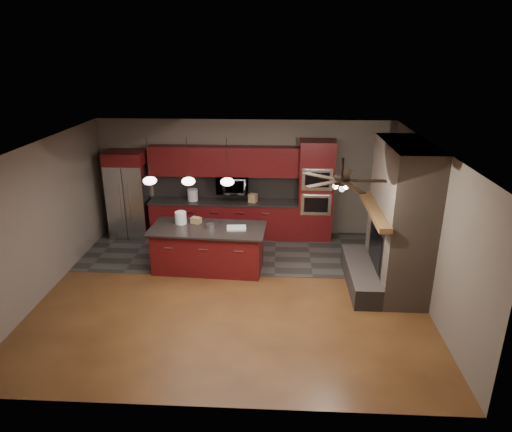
# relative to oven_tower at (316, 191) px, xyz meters

# --- Properties ---
(ground) EXTENTS (7.00, 7.00, 0.00)m
(ground) POSITION_rel_oven_tower_xyz_m (-1.70, -2.69, -1.19)
(ground) COLOR brown
(ground) RESTS_ON ground
(ceiling) EXTENTS (7.00, 6.00, 0.02)m
(ceiling) POSITION_rel_oven_tower_xyz_m (-1.70, -2.69, 1.61)
(ceiling) COLOR white
(ceiling) RESTS_ON back_wall
(back_wall) EXTENTS (7.00, 0.02, 2.80)m
(back_wall) POSITION_rel_oven_tower_xyz_m (-1.70, 0.31, 0.21)
(back_wall) COLOR #63584F
(back_wall) RESTS_ON ground
(right_wall) EXTENTS (0.02, 6.00, 2.80)m
(right_wall) POSITION_rel_oven_tower_xyz_m (1.80, -2.69, 0.21)
(right_wall) COLOR #63584F
(right_wall) RESTS_ON ground
(left_wall) EXTENTS (0.02, 6.00, 2.80)m
(left_wall) POSITION_rel_oven_tower_xyz_m (-5.20, -2.69, 0.21)
(left_wall) COLOR #63584F
(left_wall) RESTS_ON ground
(slate_tile_patch) EXTENTS (7.00, 2.40, 0.01)m
(slate_tile_patch) POSITION_rel_oven_tower_xyz_m (-1.70, -0.89, -1.19)
(slate_tile_patch) COLOR #373431
(slate_tile_patch) RESTS_ON ground
(fireplace_column) EXTENTS (1.30, 2.10, 2.80)m
(fireplace_column) POSITION_rel_oven_tower_xyz_m (1.34, -2.29, 0.11)
(fireplace_column) COLOR #726051
(fireplace_column) RESTS_ON ground
(back_cabinetry) EXTENTS (3.59, 0.64, 2.20)m
(back_cabinetry) POSITION_rel_oven_tower_xyz_m (-2.18, 0.05, -0.30)
(back_cabinetry) COLOR #591011
(back_cabinetry) RESTS_ON ground
(oven_tower) EXTENTS (0.80, 0.63, 2.38)m
(oven_tower) POSITION_rel_oven_tower_xyz_m (0.00, 0.00, 0.00)
(oven_tower) COLOR #591011
(oven_tower) RESTS_ON ground
(microwave) EXTENTS (0.73, 0.41, 0.50)m
(microwave) POSITION_rel_oven_tower_xyz_m (-1.98, 0.06, 0.11)
(microwave) COLOR silver
(microwave) RESTS_ON back_cabinetry
(refrigerator) EXTENTS (0.90, 0.75, 2.10)m
(refrigerator) POSITION_rel_oven_tower_xyz_m (-4.46, -0.07, -0.14)
(refrigerator) COLOR silver
(refrigerator) RESTS_ON ground
(kitchen_island) EXTENTS (2.40, 1.20, 0.92)m
(kitchen_island) POSITION_rel_oven_tower_xyz_m (-2.30, -1.78, -0.73)
(kitchen_island) COLOR #591011
(kitchen_island) RESTS_ON ground
(white_bucket) EXTENTS (0.26, 0.26, 0.25)m
(white_bucket) POSITION_rel_oven_tower_xyz_m (-2.89, -1.57, -0.14)
(white_bucket) COLOR white
(white_bucket) RESTS_ON kitchen_island
(paint_can) EXTENTS (0.16, 0.16, 0.11)m
(paint_can) POSITION_rel_oven_tower_xyz_m (-2.23, -1.82, -0.22)
(paint_can) COLOR silver
(paint_can) RESTS_ON kitchen_island
(paint_tray) EXTENTS (0.41, 0.31, 0.04)m
(paint_tray) POSITION_rel_oven_tower_xyz_m (-1.71, -1.81, -0.25)
(paint_tray) COLOR silver
(paint_tray) RESTS_ON kitchen_island
(cardboard_box) EXTENTS (0.24, 0.21, 0.13)m
(cardboard_box) POSITION_rel_oven_tower_xyz_m (-2.58, -1.53, -0.21)
(cardboard_box) COLOR #94774C
(cardboard_box) RESTS_ON kitchen_island
(counter_bucket) EXTENTS (0.31, 0.31, 0.28)m
(counter_bucket) POSITION_rel_oven_tower_xyz_m (-2.93, 0.01, -0.15)
(counter_bucket) COLOR silver
(counter_bucket) RESTS_ON back_cabinetry
(counter_box) EXTENTS (0.23, 0.20, 0.21)m
(counter_box) POSITION_rel_oven_tower_xyz_m (-1.48, -0.04, -0.19)
(counter_box) COLOR #A87F56
(counter_box) RESTS_ON back_cabinetry
(pendant_left) EXTENTS (0.26, 0.26, 0.92)m
(pendant_left) POSITION_rel_oven_tower_xyz_m (-3.35, -1.99, 0.77)
(pendant_left) COLOR black
(pendant_left) RESTS_ON ceiling
(pendant_center) EXTENTS (0.26, 0.26, 0.92)m
(pendant_center) POSITION_rel_oven_tower_xyz_m (-2.60, -1.99, 0.77)
(pendant_center) COLOR black
(pendant_center) RESTS_ON ceiling
(pendant_right) EXTENTS (0.26, 0.26, 0.92)m
(pendant_right) POSITION_rel_oven_tower_xyz_m (-1.85, -1.99, 0.77)
(pendant_right) COLOR black
(pendant_right) RESTS_ON ceiling
(ceiling_fan) EXTENTS (1.27, 1.33, 0.41)m
(ceiling_fan) POSITION_rel_oven_tower_xyz_m (0.10, -3.49, 1.27)
(ceiling_fan) COLOR black
(ceiling_fan) RESTS_ON ceiling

